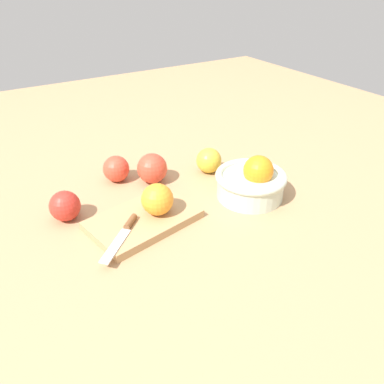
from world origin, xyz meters
name	(u,v)px	position (x,y,z in m)	size (l,w,h in m)	color
ground_plane	(170,198)	(0.00, 0.00, 0.00)	(2.40, 2.40, 0.00)	tan
bowl	(252,182)	(-0.18, 0.10, 0.04)	(0.18, 0.18, 0.11)	beige
cutting_board	(143,220)	(0.10, 0.06, 0.01)	(0.24, 0.15, 0.02)	tan
orange_on_board	(157,199)	(0.07, 0.07, 0.06)	(0.07, 0.07, 0.07)	orange
knife	(124,232)	(0.17, 0.10, 0.02)	(0.12, 0.12, 0.01)	silver
apple_front_right	(65,206)	(0.25, -0.05, 0.04)	(0.07, 0.07, 0.07)	red
apple_front_right_2	(116,169)	(0.08, -0.15, 0.04)	(0.07, 0.07, 0.07)	#D6422D
apple_front_center	(152,169)	(0.00, -0.10, 0.04)	(0.08, 0.08, 0.08)	#D6422D
apple_front_left	(209,160)	(-0.16, -0.06, 0.04)	(0.07, 0.07, 0.07)	gold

